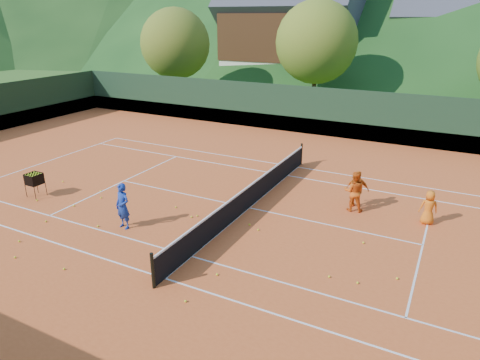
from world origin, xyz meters
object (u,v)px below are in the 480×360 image
at_px(student_b, 358,189).
at_px(chalet_mid, 463,40).
at_px(coach, 123,206).
at_px(student_c, 429,208).
at_px(student_a, 354,191).
at_px(ball_hopper, 34,179).
at_px(tennis_net, 249,196).
at_px(chalet_left, 291,31).

bearing_deg(student_b, chalet_mid, -99.58).
xyz_separation_m(coach, student_b, (6.91, 5.62, -0.10)).
bearing_deg(coach, chalet_mid, 84.58).
xyz_separation_m(student_b, chalet_mid, (2.29, 31.93, 4.23)).
bearing_deg(student_c, student_a, -13.14).
height_order(student_b, student_c, student_b).
relative_size(student_a, ball_hopper, 1.59).
height_order(coach, student_c, coach).
bearing_deg(tennis_net, coach, -132.09).
bearing_deg(chalet_left, student_a, -64.26).
height_order(coach, student_a, coach).
relative_size(tennis_net, chalet_left, 0.87).
bearing_deg(student_a, student_c, 170.69).
distance_m(ball_hopper, chalet_mid, 39.97).
distance_m(student_c, chalet_left, 33.02).
distance_m(student_c, chalet_mid, 32.55).
distance_m(coach, tennis_net, 4.79).
bearing_deg(coach, student_c, 37.33).
xyz_separation_m(coach, chalet_left, (-6.80, 33.55, 4.79)).
height_order(student_a, chalet_left, chalet_left).
height_order(tennis_net, chalet_mid, chalet_mid).
bearing_deg(ball_hopper, coach, -5.61).
bearing_deg(ball_hopper, student_b, 22.81).
height_order(student_a, student_b, student_a).
distance_m(chalet_left, chalet_mid, 16.51).
bearing_deg(coach, student_a, 45.41).
distance_m(coach, student_a, 8.61).
xyz_separation_m(student_a, student_b, (0.04, 0.43, -0.06)).
bearing_deg(student_a, tennis_net, 12.80).
xyz_separation_m(coach, student_a, (6.87, 5.19, -0.04)).
bearing_deg(student_b, student_a, 79.32).
bearing_deg(chalet_mid, student_c, -89.40).
xyz_separation_m(student_a, ball_hopper, (-12.10, -4.68, -0.05)).
xyz_separation_m(coach, tennis_net, (3.20, 3.55, -0.33)).
relative_size(tennis_net, ball_hopper, 12.07).
height_order(student_a, tennis_net, student_a).
distance_m(student_c, ball_hopper, 15.52).
height_order(student_c, chalet_left, chalet_left).
bearing_deg(chalet_left, coach, -78.55).
distance_m(tennis_net, ball_hopper, 8.97).
bearing_deg(student_b, coach, 33.64).
bearing_deg(tennis_net, student_b, 29.20).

